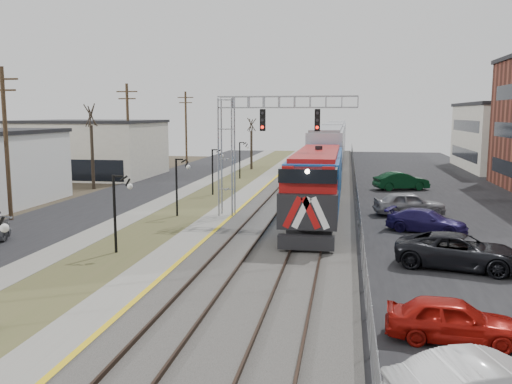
# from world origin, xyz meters

# --- Properties ---
(street_west) EXTENTS (7.00, 120.00, 0.04)m
(street_west) POSITION_xyz_m (-11.50, 35.00, 0.02)
(street_west) COLOR black
(street_west) RESTS_ON ground
(sidewalk) EXTENTS (2.00, 120.00, 0.08)m
(sidewalk) POSITION_xyz_m (-7.00, 35.00, 0.04)
(sidewalk) COLOR gray
(sidewalk) RESTS_ON ground
(grass_median) EXTENTS (4.00, 120.00, 0.06)m
(grass_median) POSITION_xyz_m (-4.00, 35.00, 0.03)
(grass_median) COLOR #4E512B
(grass_median) RESTS_ON ground
(platform) EXTENTS (2.00, 120.00, 0.24)m
(platform) POSITION_xyz_m (-1.00, 35.00, 0.12)
(platform) COLOR gray
(platform) RESTS_ON ground
(ballast_bed) EXTENTS (8.00, 120.00, 0.20)m
(ballast_bed) POSITION_xyz_m (4.00, 35.00, 0.10)
(ballast_bed) COLOR #595651
(ballast_bed) RESTS_ON ground
(parking_lot) EXTENTS (16.00, 120.00, 0.04)m
(parking_lot) POSITION_xyz_m (16.00, 35.00, 0.02)
(parking_lot) COLOR black
(parking_lot) RESTS_ON ground
(platform_edge) EXTENTS (0.24, 120.00, 0.01)m
(platform_edge) POSITION_xyz_m (-0.12, 35.00, 0.24)
(platform_edge) COLOR gold
(platform_edge) RESTS_ON platform
(track_near) EXTENTS (1.58, 120.00, 0.15)m
(track_near) POSITION_xyz_m (2.00, 35.00, 0.28)
(track_near) COLOR #2D2119
(track_near) RESTS_ON ballast_bed
(track_far) EXTENTS (1.58, 120.00, 0.15)m
(track_far) POSITION_xyz_m (5.50, 35.00, 0.28)
(track_far) COLOR #2D2119
(track_far) RESTS_ON ballast_bed
(train) EXTENTS (3.00, 85.85, 5.33)m
(train) POSITION_xyz_m (5.50, 63.50, 2.92)
(train) COLOR #134E9F
(train) RESTS_ON ground
(signal_gantry) EXTENTS (9.00, 1.07, 8.15)m
(signal_gantry) POSITION_xyz_m (1.22, 27.99, 5.59)
(signal_gantry) COLOR gray
(signal_gantry) RESTS_ON ground
(lampposts) EXTENTS (0.14, 62.14, 4.00)m
(lampposts) POSITION_xyz_m (-4.00, 18.29, 2.00)
(lampposts) COLOR black
(lampposts) RESTS_ON ground
(utility_poles) EXTENTS (0.28, 80.28, 10.00)m
(utility_poles) POSITION_xyz_m (-14.50, 25.00, 5.00)
(utility_poles) COLOR #4C3823
(utility_poles) RESTS_ON ground
(fence) EXTENTS (0.04, 120.00, 1.60)m
(fence) POSITION_xyz_m (8.20, 35.00, 0.80)
(fence) COLOR gray
(fence) RESTS_ON ground
(bare_trees) EXTENTS (12.30, 42.30, 5.95)m
(bare_trees) POSITION_xyz_m (-12.66, 38.91, 2.70)
(bare_trees) COLOR #382D23
(bare_trees) RESTS_ON ground
(car_lot_a) EXTENTS (4.16, 1.93, 1.38)m
(car_lot_a) POSITION_xyz_m (10.74, 9.61, 0.69)
(car_lot_a) COLOR #A7130C
(car_lot_a) RESTS_ON ground
(car_lot_c) EXTENTS (6.10, 3.91, 1.57)m
(car_lot_c) POSITION_xyz_m (12.55, 18.03, 0.78)
(car_lot_c) COLOR black
(car_lot_c) RESTS_ON ground
(car_lot_d) EXTENTS (5.06, 3.44, 1.36)m
(car_lot_d) POSITION_xyz_m (12.14, 25.55, 0.68)
(car_lot_d) COLOR #201854
(car_lot_d) RESTS_ON ground
(car_lot_e) EXTENTS (5.10, 2.78, 1.65)m
(car_lot_e) POSITION_xyz_m (11.73, 30.99, 0.82)
(car_lot_e) COLOR gray
(car_lot_e) RESTS_ON ground
(car_lot_f) EXTENTS (5.24, 3.19, 1.63)m
(car_lot_f) POSITION_xyz_m (12.39, 43.99, 0.82)
(car_lot_f) COLOR #0B391C
(car_lot_f) RESTS_ON ground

